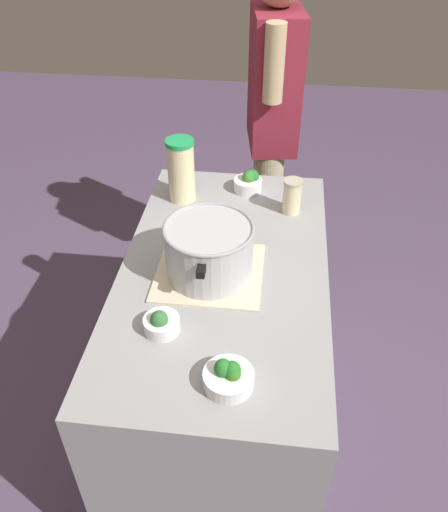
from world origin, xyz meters
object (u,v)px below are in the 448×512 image
object	(u,v)px
lemonade_pitcher	(181,170)
broccoli_bowl_center	(161,322)
broccoli_bowl_back	(249,182)
mason_jar	(292,196)
cooking_pot	(209,249)
person_cook	(271,131)
broccoli_bowl_front	(229,376)

from	to	relation	value
lemonade_pitcher	broccoli_bowl_center	size ratio (longest dim) A/B	2.36
broccoli_bowl_center	broccoli_bowl_back	distance (m)	0.80
mason_jar	broccoli_bowl_center	bearing A→B (deg)	151.52
mason_jar	cooking_pot	bearing A→B (deg)	146.96
mason_jar	broccoli_bowl_center	size ratio (longest dim) A/B	1.28
broccoli_bowl_center	cooking_pot	bearing A→B (deg)	-20.94
lemonade_pitcher	broccoli_bowl_back	world-z (taller)	lemonade_pitcher
broccoli_bowl_center	person_cook	distance (m)	1.27
broccoli_bowl_front	broccoli_bowl_back	world-z (taller)	broccoli_bowl_back
mason_jar	person_cook	bearing A→B (deg)	9.48
lemonade_pitcher	person_cook	bearing A→B (deg)	-28.77
cooking_pot	broccoli_bowl_back	bearing A→B (deg)	-9.00
mason_jar	broccoli_bowl_center	distance (m)	0.73
cooking_pot	lemonade_pitcher	bearing A→B (deg)	21.06
mason_jar	person_cook	world-z (taller)	person_cook
broccoli_bowl_back	mason_jar	bearing A→B (deg)	-128.84
broccoli_bowl_front	mason_jar	bearing A→B (deg)	-10.00
broccoli_bowl_back	cooking_pot	bearing A→B (deg)	171.00
cooking_pot	broccoli_bowl_back	size ratio (longest dim) A/B	3.16
lemonade_pitcher	mason_jar	world-z (taller)	lemonade_pitcher
cooking_pot	broccoli_bowl_center	bearing A→B (deg)	159.06
lemonade_pitcher	broccoli_bowl_front	size ratio (longest dim) A/B	1.86
person_cook	lemonade_pitcher	bearing A→B (deg)	151.23
person_cook	cooking_pot	bearing A→B (deg)	171.53
cooking_pot	broccoli_bowl_center	xyz separation A→B (m)	(-0.26, 0.10, -0.07)
lemonade_pitcher	mason_jar	size ratio (longest dim) A/B	1.85
lemonade_pitcher	broccoli_bowl_front	xyz separation A→B (m)	(-0.84, -0.27, -0.09)
lemonade_pitcher	broccoli_bowl_back	bearing A→B (deg)	-69.23
cooking_pot	lemonade_pitcher	distance (m)	0.46
cooking_pot	broccoli_bowl_front	xyz separation A→B (m)	(-0.42, -0.11, -0.07)
lemonade_pitcher	mason_jar	xyz separation A→B (m)	(-0.04, -0.41, -0.06)
cooking_pot	mason_jar	world-z (taller)	cooking_pot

